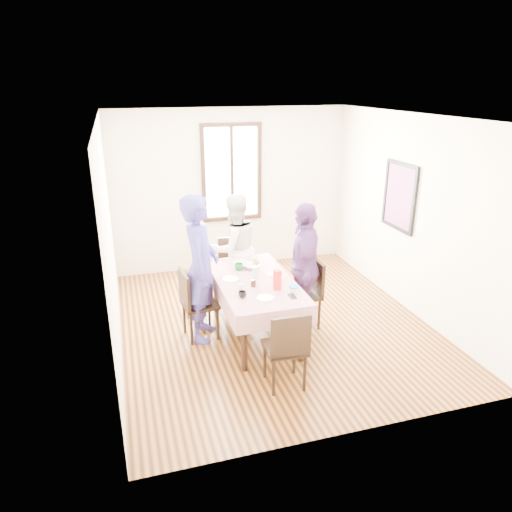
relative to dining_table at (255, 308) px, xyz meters
name	(u,v)px	position (x,y,z in m)	size (l,w,h in m)	color
ground	(273,322)	(0.32, 0.23, -0.38)	(4.50, 4.50, 0.00)	black
back_wall	(232,190)	(0.32, 2.48, 0.98)	(4.00, 4.00, 0.00)	beige
right_wall	(412,215)	(2.32, 0.23, 0.98)	(4.50, 4.50, 0.00)	beige
window_frame	(232,173)	(0.32, 2.46, 1.27)	(1.02, 0.06, 1.62)	black
window_pane	(232,173)	(0.32, 2.47, 1.27)	(0.90, 0.02, 1.50)	white
art_poster	(400,196)	(2.30, 0.53, 1.18)	(0.04, 0.76, 0.96)	red
dining_table	(255,308)	(0.00, 0.00, 0.00)	(0.81, 1.63, 0.75)	black
tablecloth	(255,280)	(0.00, 0.00, 0.38)	(0.93, 1.75, 0.01)	#610011
chair_left	(200,304)	(-0.68, 0.15, 0.08)	(0.42, 0.42, 0.91)	black
chair_right	(303,294)	(0.68, 0.05, 0.08)	(0.42, 0.42, 0.91)	black
chair_far	(234,270)	(0.00, 1.12, 0.08)	(0.42, 0.42, 0.91)	black
chair_near	(285,347)	(0.00, -1.12, 0.08)	(0.42, 0.42, 0.91)	black
person_left	(200,269)	(-0.66, 0.15, 0.56)	(0.68, 0.45, 1.86)	#3B3487
person_far	(233,248)	(0.00, 1.10, 0.43)	(0.78, 0.61, 1.61)	silver
person_right	(303,267)	(0.66, 0.05, 0.47)	(0.99, 0.41, 1.69)	#58336C
mug_black	(242,294)	(-0.28, -0.44, 0.42)	(0.09, 0.09, 0.07)	black
mug_flag	(278,276)	(0.29, -0.06, 0.44)	(0.10, 0.10, 0.10)	red
mug_green	(239,267)	(-0.11, 0.38, 0.43)	(0.11, 0.11, 0.09)	#0C7226
serving_bowl	(251,266)	(0.07, 0.40, 0.41)	(0.22, 0.22, 0.05)	white
juice_carton	(277,280)	(0.17, -0.34, 0.51)	(0.08, 0.08, 0.24)	red
butter_tub	(294,289)	(0.35, -0.45, 0.42)	(0.12, 0.12, 0.06)	white
jam_jar	(253,283)	(-0.07, -0.18, 0.43)	(0.06, 0.06, 0.08)	black
drinking_glass	(241,287)	(-0.24, -0.26, 0.43)	(0.06, 0.06, 0.09)	silver
smartphone	(292,296)	(0.28, -0.58, 0.39)	(0.07, 0.14, 0.01)	black
flower_vase	(255,272)	(0.02, 0.06, 0.46)	(0.08, 0.08, 0.15)	silver
plate_left	(231,279)	(-0.28, 0.10, 0.39)	(0.20, 0.20, 0.01)	white
plate_right	(274,274)	(0.29, 0.10, 0.39)	(0.20, 0.20, 0.01)	white
plate_far	(240,262)	(-0.03, 0.64, 0.39)	(0.20, 0.20, 0.01)	white
plate_near	(266,298)	(-0.03, -0.54, 0.39)	(0.20, 0.20, 0.01)	white
butter_lid	(294,286)	(0.35, -0.45, 0.45)	(0.12, 0.12, 0.01)	blue
flower_bunch	(255,263)	(0.02, 0.06, 0.59)	(0.09, 0.09, 0.10)	yellow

